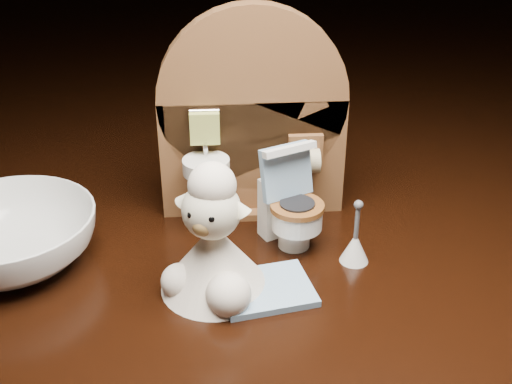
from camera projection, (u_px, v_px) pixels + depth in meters
The scene contains 6 objects.
backdrop_panel at pixel (252, 127), 0.44m from camera, with size 0.13×0.05×0.15m.
toy_toilet at pixel (290, 208), 0.43m from camera, with size 0.04×0.05×0.07m.
bath_mat at pixel (266, 289), 0.39m from camera, with size 0.05×0.04×0.00m, color #83A7C7.
toilet_brush at pixel (355, 245), 0.41m from camera, with size 0.02×0.02×0.04m.
plush_lamb at pixel (214, 248), 0.38m from camera, with size 0.07×0.07×0.09m.
ceramic_bowl at pixel (10, 239), 0.41m from camera, with size 0.11×0.11×0.03m, color white.
Camera 1 is at (-0.03, -0.35, 0.24)m, focal length 45.00 mm.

